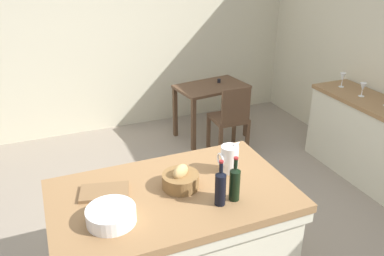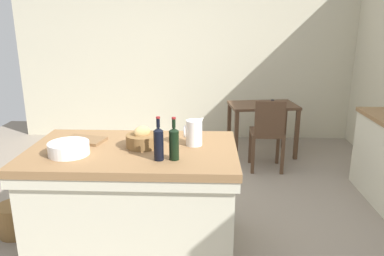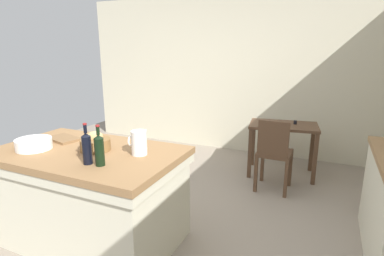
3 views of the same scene
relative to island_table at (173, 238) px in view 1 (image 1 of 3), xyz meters
The scene contains 14 objects.
ground_plane 0.76m from the island_table, 62.41° to the left, with size 6.76×6.76×0.00m, color gray.
wall_back 3.25m from the island_table, 84.91° to the left, with size 5.32×0.12×2.60m, color beige.
island_table is the anchor object (origin of this frame).
side_cabinet 2.65m from the island_table, 16.87° to the left, with size 0.52×1.38×0.89m.
writing_desk 2.67m from the island_table, 59.38° to the left, with size 0.97×0.68×0.78m.
wooden_chair 2.17m from the island_table, 51.79° to the left, with size 0.41×0.41×0.92m.
pitcher 0.71m from the island_table, 11.76° to the left, with size 0.17×0.13×0.25m.
wash_bowl 0.65m from the island_table, 160.58° to the right, with size 0.30×0.30×0.10m, color white.
bread_basket 0.47m from the island_table, 25.55° to the left, with size 0.26×0.26×0.17m.
cutting_board 0.62m from the island_table, 159.99° to the left, with size 0.32×0.20×0.02m, color brown.
wine_bottle_dark 0.67m from the island_table, 33.35° to the right, with size 0.07×0.07×0.32m.
wine_bottle_amber 0.63m from the island_table, 45.22° to the right, with size 0.07×0.07×0.32m.
wine_glass_middle 2.73m from the island_table, 19.95° to the left, with size 0.07×0.07×0.15m.
wine_glass_right 2.87m from the island_table, 26.18° to the left, with size 0.07×0.07×0.17m.
Camera 1 is at (-1.00, -2.65, 2.40)m, focal length 36.77 mm.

